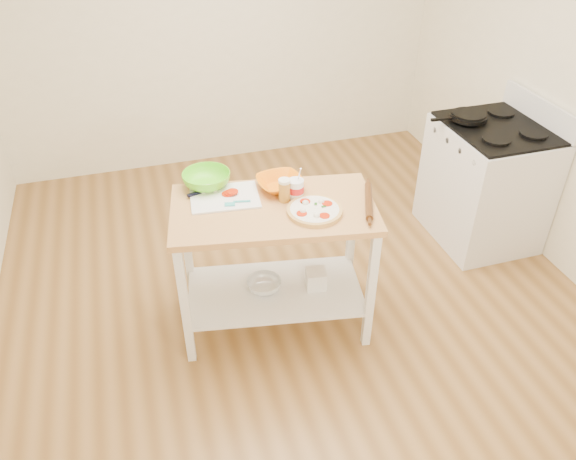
% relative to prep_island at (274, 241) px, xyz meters
% --- Properties ---
extents(room_shell, '(4.04, 4.54, 2.74)m').
position_rel_prep_island_xyz_m(room_shell, '(0.17, 0.14, 0.70)').
color(room_shell, olive).
rests_on(room_shell, ground).
extents(prep_island, '(1.28, 0.84, 0.90)m').
position_rel_prep_island_xyz_m(prep_island, '(0.00, 0.00, 0.00)').
color(prep_island, tan).
rests_on(prep_island, ground).
extents(gas_stove, '(0.70, 0.82, 1.11)m').
position_rel_prep_island_xyz_m(gas_stove, '(1.82, 0.49, -0.18)').
color(gas_stove, silver).
rests_on(gas_stove, ground).
extents(skillet, '(0.43, 0.27, 0.03)m').
position_rel_prep_island_xyz_m(skillet, '(1.65, 0.64, 0.33)').
color(skillet, black).
rests_on(skillet, gas_stove).
extents(pizza, '(0.32, 0.32, 0.05)m').
position_rel_prep_island_xyz_m(pizza, '(0.21, -0.13, 0.27)').
color(pizza, '#E4B661').
rests_on(pizza, prep_island).
extents(cutting_board, '(0.43, 0.34, 0.04)m').
position_rel_prep_island_xyz_m(cutting_board, '(-0.25, 0.18, 0.26)').
color(cutting_board, white).
rests_on(cutting_board, prep_island).
extents(spatula, '(0.16, 0.05, 0.01)m').
position_rel_prep_island_xyz_m(spatula, '(-0.20, 0.08, 0.27)').
color(spatula, '#37B8B8').
rests_on(spatula, cutting_board).
extents(knife, '(0.26, 0.11, 0.01)m').
position_rel_prep_island_xyz_m(knife, '(-0.37, 0.26, 0.27)').
color(knife, silver).
rests_on(knife, cutting_board).
extents(orange_bowl, '(0.29, 0.29, 0.07)m').
position_rel_prep_island_xyz_m(orange_bowl, '(0.09, 0.19, 0.28)').
color(orange_bowl, orange).
rests_on(orange_bowl, prep_island).
extents(green_bowl, '(0.36, 0.36, 0.09)m').
position_rel_prep_island_xyz_m(green_bowl, '(-0.33, 0.34, 0.30)').
color(green_bowl, '#63E41E').
rests_on(green_bowl, prep_island).
extents(beer_pint, '(0.07, 0.07, 0.14)m').
position_rel_prep_island_xyz_m(beer_pint, '(0.08, 0.04, 0.32)').
color(beer_pint, '#B67B28').
rests_on(beer_pint, prep_island).
extents(yogurt_tub, '(0.10, 0.10, 0.21)m').
position_rel_prep_island_xyz_m(yogurt_tub, '(0.16, 0.06, 0.31)').
color(yogurt_tub, white).
rests_on(yogurt_tub, prep_island).
extents(rolling_pin, '(0.18, 0.35, 0.04)m').
position_rel_prep_island_xyz_m(rolling_pin, '(0.54, -0.14, 0.27)').
color(rolling_pin, '#522E12').
rests_on(rolling_pin, prep_island).
extents(shelf_glass_bowl, '(0.24, 0.24, 0.07)m').
position_rel_prep_island_xyz_m(shelf_glass_bowl, '(-0.06, 0.03, -0.35)').
color(shelf_glass_bowl, silver).
rests_on(shelf_glass_bowl, prep_island).
extents(shelf_bin, '(0.14, 0.14, 0.13)m').
position_rel_prep_island_xyz_m(shelf_bin, '(0.26, -0.04, -0.33)').
color(shelf_bin, white).
rests_on(shelf_bin, prep_island).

